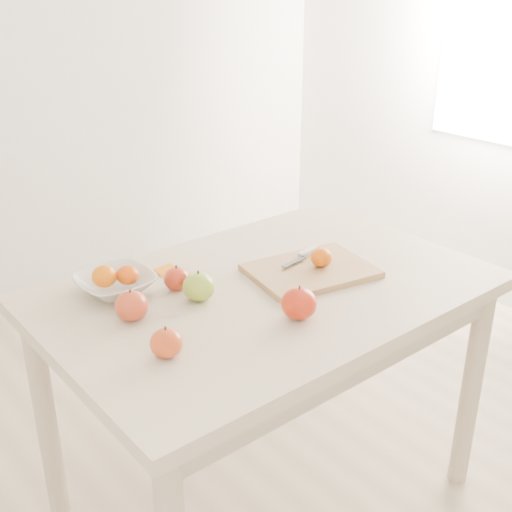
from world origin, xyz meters
TOP-DOWN VIEW (x-y plane):
  - ground at (0.00, 0.00)m, footprint 3.50×3.50m
  - table at (0.00, 0.00)m, footprint 1.20×0.80m
  - cutting_board at (0.14, -0.02)m, footprint 0.38×0.30m
  - board_tangerine at (0.17, -0.03)m, footprint 0.06×0.06m
  - fruit_bowl at (-0.34, 0.22)m, footprint 0.20×0.20m
  - bowl_tangerine_near at (-0.36, 0.23)m, footprint 0.07×0.07m
  - bowl_tangerine_far at (-0.31, 0.21)m, footprint 0.06×0.06m
  - orange_peel_a at (-0.17, 0.24)m, footprint 0.06×0.05m
  - orange_peel_b at (-0.14, 0.18)m, footprint 0.05×0.05m
  - paring_knife at (0.19, 0.05)m, footprint 0.17×0.05m
  - apple_green at (-0.19, 0.05)m, footprint 0.08×0.08m
  - apple_red_b at (-0.38, 0.07)m, footprint 0.08×0.08m
  - apple_red_d at (-0.40, -0.13)m, footprint 0.07×0.07m
  - apple_red_e at (-0.06, -0.19)m, footprint 0.09×0.09m
  - apple_red_a at (-0.20, 0.13)m, footprint 0.07×0.07m

SIDE VIEW (x-z plane):
  - ground at x=0.00m, z-range 0.00..0.00m
  - table at x=0.00m, z-range 0.28..1.03m
  - orange_peel_a at x=-0.17m, z-range 0.75..0.76m
  - orange_peel_b at x=-0.14m, z-range 0.75..0.76m
  - cutting_board at x=0.14m, z-range 0.75..0.77m
  - fruit_bowl at x=-0.34m, z-range 0.75..0.80m
  - paring_knife at x=0.19m, z-range 0.77..0.78m
  - apple_red_a at x=-0.20m, z-range 0.75..0.81m
  - apple_red_d at x=-0.40m, z-range 0.75..0.82m
  - apple_red_b at x=-0.38m, z-range 0.75..0.82m
  - apple_green at x=-0.19m, z-range 0.75..0.83m
  - apple_red_e at x=-0.06m, z-range 0.75..0.83m
  - board_tangerine at x=0.17m, z-range 0.77..0.82m
  - bowl_tangerine_far at x=-0.31m, z-range 0.77..0.82m
  - bowl_tangerine_near at x=-0.36m, z-range 0.77..0.83m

